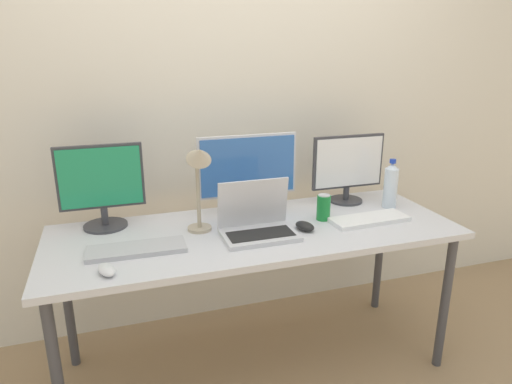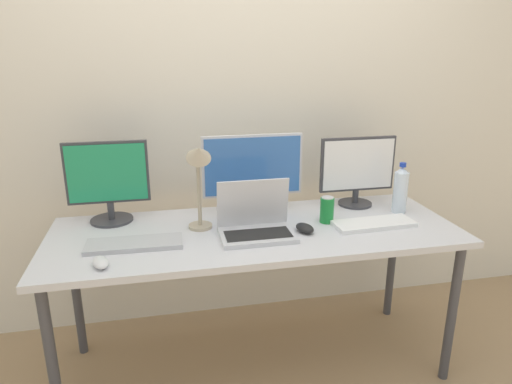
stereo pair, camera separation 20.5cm
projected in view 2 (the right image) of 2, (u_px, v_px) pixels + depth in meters
ground_plane at (256, 363)px, 2.33m from camera, size 16.00×16.00×0.00m
wall_back at (233, 94)px, 2.48m from camera, size 7.00×0.08×2.60m
work_desk at (256, 241)px, 2.12m from camera, size 1.87×0.70×0.74m
monitor_left at (108, 180)px, 2.14m from camera, size 0.38×0.20×0.39m
monitor_center at (253, 171)px, 2.25m from camera, size 0.50×0.20×0.40m
monitor_right at (357, 169)px, 2.37m from camera, size 0.40×0.18×0.36m
laptop_silver at (255, 222)px, 2.03m from camera, size 0.33×0.23×0.24m
keyboard_main at (374, 224)px, 2.14m from camera, size 0.39×0.16×0.02m
keyboard_aux at (134, 244)px, 1.92m from camera, size 0.40×0.16×0.02m
mouse_by_keyboard at (101, 262)px, 1.74m from camera, size 0.09×0.12×0.03m
mouse_by_laptop at (305, 228)px, 2.06m from camera, size 0.10×0.12×0.04m
water_bottle at (400, 190)px, 2.29m from camera, size 0.07×0.07×0.26m
soda_can_near_keyboard at (327, 210)px, 2.17m from camera, size 0.07×0.07×0.13m
desk_lamp at (199, 170)px, 2.00m from camera, size 0.11×0.18×0.42m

